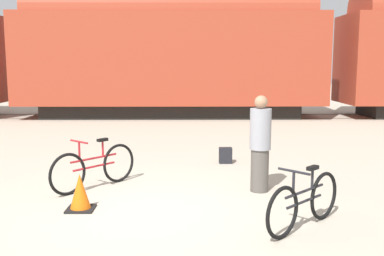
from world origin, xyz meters
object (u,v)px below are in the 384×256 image
object	(u,v)px
backpack	(225,155)
traffic_cone	(80,193)
freight_train	(171,45)
bicycle_maroon	(94,167)
bicycle_black	(304,202)
person_in_grey	(260,144)

from	to	relation	value
backpack	traffic_cone	xyz separation A→B (m)	(-2.42, -3.14, 0.08)
freight_train	bicycle_maroon	bearing A→B (deg)	-95.10
bicycle_maroon	traffic_cone	bearing A→B (deg)	-88.77
traffic_cone	freight_train	bearing A→B (deg)	85.53
bicycle_black	traffic_cone	xyz separation A→B (m)	(-3.13, 0.79, -0.10)
bicycle_black	traffic_cone	distance (m)	3.23
bicycle_maroon	traffic_cone	xyz separation A→B (m)	(0.02, -1.17, -0.12)
bicycle_maroon	backpack	bearing A→B (deg)	38.83
backpack	person_in_grey	bearing A→B (deg)	-79.68
bicycle_maroon	bicycle_black	bearing A→B (deg)	-31.78
freight_train	person_in_grey	size ratio (longest dim) A/B	23.29
person_in_grey	backpack	bearing A→B (deg)	-14.58
traffic_cone	backpack	bearing A→B (deg)	52.33
backpack	traffic_cone	size ratio (longest dim) A/B	0.62
bicycle_black	backpack	size ratio (longest dim) A/B	3.65
freight_train	traffic_cone	xyz separation A→B (m)	(-0.92, -11.77, -2.63)
bicycle_maroon	traffic_cone	world-z (taller)	bicycle_maroon
bicycle_maroon	backpack	distance (m)	3.15
traffic_cone	person_in_grey	bearing A→B (deg)	18.76
bicycle_black	traffic_cone	size ratio (longest dim) A/B	2.26
freight_train	bicycle_black	xyz separation A→B (m)	(2.21, -12.55, -2.53)
bicycle_maroon	traffic_cone	distance (m)	1.17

